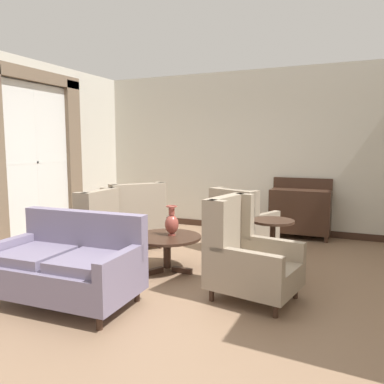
# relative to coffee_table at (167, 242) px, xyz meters

# --- Properties ---
(ground) EXTENTS (8.94, 8.94, 0.00)m
(ground) POSITION_rel_coffee_table_xyz_m (0.23, -0.34, -0.39)
(ground) COLOR #896B51
(wall_back) EXTENTS (6.15, 0.08, 3.06)m
(wall_back) POSITION_rel_coffee_table_xyz_m (0.23, 2.85, 1.14)
(wall_back) COLOR beige
(wall_back) RESTS_ON ground
(wall_left) EXTENTS (0.08, 4.47, 3.06)m
(wall_left) POSITION_rel_coffee_table_xyz_m (-2.77, 0.62, 1.14)
(wall_left) COLOR beige
(wall_left) RESTS_ON ground
(baseboard_back) EXTENTS (5.99, 0.03, 0.12)m
(baseboard_back) POSITION_rel_coffee_table_xyz_m (0.23, 2.80, -0.33)
(baseboard_back) COLOR #382319
(baseboard_back) RESTS_ON ground
(window_with_curtains) EXTENTS (0.12, 2.04, 2.87)m
(window_with_curtains) POSITION_rel_coffee_table_xyz_m (-2.67, 0.48, 1.14)
(window_with_curtains) COLOR silver
(coffee_table) EXTENTS (0.90, 0.90, 0.47)m
(coffee_table) POSITION_rel_coffee_table_xyz_m (0.00, 0.00, 0.00)
(coffee_table) COLOR #382319
(coffee_table) RESTS_ON ground
(porcelain_vase) EXTENTS (0.18, 0.18, 0.40)m
(porcelain_vase) POSITION_rel_coffee_table_xyz_m (0.04, 0.06, 0.25)
(porcelain_vase) COLOR brown
(porcelain_vase) RESTS_ON coffee_table
(settee) EXTENTS (1.55, 0.89, 0.93)m
(settee) POSITION_rel_coffee_table_xyz_m (-0.49, -1.34, 0.01)
(settee) COLOR slate
(settee) RESTS_ON ground
(armchair_near_sideboard) EXTENTS (1.00, 0.88, 1.10)m
(armchair_near_sideboard) POSITION_rel_coffee_table_xyz_m (1.19, -0.46, 0.06)
(armchair_near_sideboard) COLOR gray
(armchair_near_sideboard) RESTS_ON ground
(armchair_beside_settee) EXTENTS (0.94, 0.78, 1.03)m
(armchair_beside_settee) POSITION_rel_coffee_table_xyz_m (-1.30, -0.07, 0.04)
(armchair_beside_settee) COLOR gray
(armchair_beside_settee) RESTS_ON ground
(armchair_near_window) EXTENTS (1.03, 1.06, 0.99)m
(armchair_near_window) POSITION_rel_coffee_table_xyz_m (0.61, 1.37, 0.03)
(armchair_near_window) COLOR gray
(armchair_near_window) RESTS_ON ground
(armchair_back_corner) EXTENTS (1.25, 1.24, 1.06)m
(armchair_back_corner) POSITION_rel_coffee_table_xyz_m (-1.05, 0.85, 0.05)
(armchair_back_corner) COLOR gray
(armchair_back_corner) RESTS_ON ground
(side_table) EXTENTS (0.52, 0.52, 0.74)m
(side_table) POSITION_rel_coffee_table_xyz_m (1.33, 0.28, 0.06)
(side_table) COLOR #382319
(side_table) RESTS_ON ground
(sideboard) EXTENTS (1.04, 0.44, 1.06)m
(sideboard) POSITION_rel_coffee_table_xyz_m (1.34, 2.56, 0.11)
(sideboard) COLOR #382319
(sideboard) RESTS_ON ground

